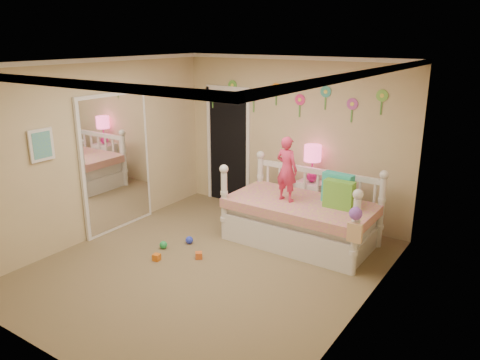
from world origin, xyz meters
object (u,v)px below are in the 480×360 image
Objects in this scene: daybed at (301,205)px; nightstand at (310,203)px; table_lamp at (313,158)px; child at (287,169)px.

nightstand is at bearing 104.89° from daybed.
table_lamp is at bearing 0.00° from nightstand.
daybed is 0.57m from child.
child is at bearing -90.81° from table_lamp.
child is 1.10m from nightstand.
daybed is 0.91m from table_lamp.
nightstand is at bearing -82.68° from child.
table_lamp is (-0.19, 0.72, 0.52)m from daybed.
daybed is at bearing -147.04° from child.
table_lamp is at bearing -82.68° from child.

